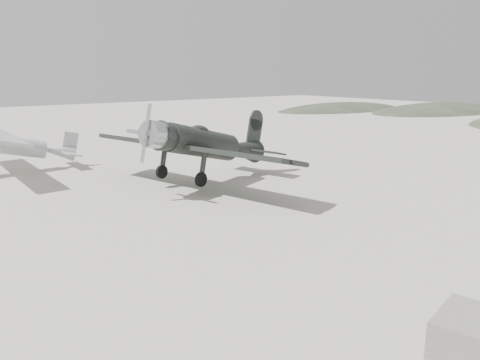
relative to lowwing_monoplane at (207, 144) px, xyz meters
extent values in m
plane|color=#ACA899|center=(-2.35, -8.88, -2.25)|extent=(160.00, 160.00, 0.00)
ellipsoid|color=#2D3526|center=(57.65, 19.12, -2.25)|extent=(36.00, 18.00, 6.00)
ellipsoid|color=#2D3526|center=(47.65, 31.12, -2.25)|extent=(32.00, 16.00, 5.20)
cylinder|color=black|center=(-0.42, -0.10, 0.08)|extent=(5.00, 2.61, 1.52)
cone|color=black|center=(3.06, 0.75, 0.13)|extent=(3.08, 2.04, 1.41)
cylinder|color=silver|center=(-3.64, -0.89, 0.08)|extent=(1.27, 1.54, 1.35)
cone|color=silver|center=(-4.27, -1.04, 0.08)|extent=(0.51, 0.68, 0.61)
cube|color=silver|center=(-4.20, -1.02, 0.08)|extent=(0.11, 0.21, 2.82)
ellipsoid|color=black|center=(-0.63, -0.15, 0.75)|extent=(1.34, 1.00, 0.50)
cube|color=black|center=(-1.16, -0.28, -0.30)|extent=(5.30, 13.20, 0.24)
cube|color=black|center=(3.91, 0.95, 0.19)|extent=(2.24, 4.71, 0.11)
cube|color=black|center=(4.07, 0.99, 1.11)|extent=(1.29, 0.41, 1.96)
cylinder|color=black|center=(-1.23, -1.81, -1.79)|extent=(0.76, 0.34, 0.74)
cylinder|color=black|center=(-1.93, 1.04, -1.79)|extent=(0.76, 0.34, 0.74)
cylinder|color=#333333|center=(-1.23, -1.81, -1.06)|extent=(0.14, 0.14, 1.52)
cylinder|color=#333333|center=(-1.93, 1.04, -1.06)|extent=(0.14, 0.14, 1.52)
cylinder|color=black|center=(4.17, 1.02, -0.33)|extent=(0.25, 0.14, 0.24)
cone|color=gray|center=(-4.94, 9.90, -0.41)|extent=(1.85, 1.05, 1.02)
cube|color=gray|center=(-4.43, 9.89, -0.36)|extent=(0.97, 3.48, 0.08)
cube|color=gray|center=(-4.33, 9.89, 0.30)|extent=(0.92, 0.10, 1.33)
cylinder|color=black|center=(-4.23, 9.89, -0.72)|extent=(0.18, 0.07, 0.18)
cube|color=slate|center=(-4.31, -16.91, -1.80)|extent=(1.98, 1.47, 0.89)
camera|label=1|loc=(-13.99, -21.31, 3.87)|focal=35.00mm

